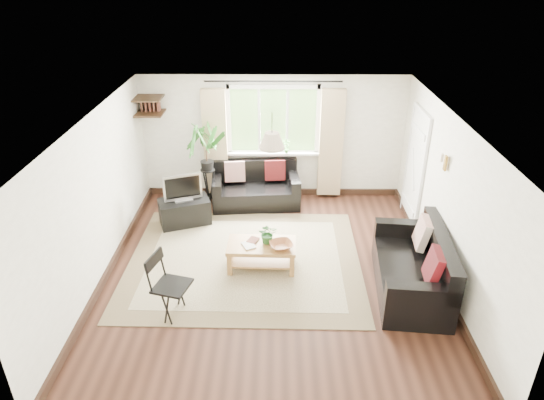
{
  "coord_description": "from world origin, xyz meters",
  "views": [
    {
      "loc": [
        0.07,
        -6.07,
        4.34
      ],
      "look_at": [
        0.0,
        0.4,
        1.05
      ],
      "focal_mm": 32.0,
      "sensor_mm": 36.0,
      "label": 1
    }
  ],
  "objects_px": {
    "folding_chair": "(172,287)",
    "sofa_back": "(256,186)",
    "sofa_right": "(412,265)",
    "coffee_table": "(262,256)",
    "palm_stand": "(207,166)",
    "tv_stand": "(185,212)"
  },
  "relations": [
    {
      "from": "tv_stand",
      "to": "palm_stand",
      "type": "height_order",
      "value": "palm_stand"
    },
    {
      "from": "sofa_right",
      "to": "palm_stand",
      "type": "xyz_separation_m",
      "value": [
        -3.21,
        2.64,
        0.37
      ]
    },
    {
      "from": "sofa_right",
      "to": "tv_stand",
      "type": "relative_size",
      "value": 2.11
    },
    {
      "from": "sofa_right",
      "to": "coffee_table",
      "type": "relative_size",
      "value": 1.77
    },
    {
      "from": "sofa_right",
      "to": "coffee_table",
      "type": "bearing_deg",
      "value": -98.5
    },
    {
      "from": "palm_stand",
      "to": "folding_chair",
      "type": "height_order",
      "value": "palm_stand"
    },
    {
      "from": "palm_stand",
      "to": "sofa_right",
      "type": "bearing_deg",
      "value": -39.42
    },
    {
      "from": "folding_chair",
      "to": "sofa_back",
      "type": "bearing_deg",
      "value": -0.76
    },
    {
      "from": "coffee_table",
      "to": "tv_stand",
      "type": "distance_m",
      "value": 1.96
    },
    {
      "from": "sofa_back",
      "to": "folding_chair",
      "type": "bearing_deg",
      "value": -111.78
    },
    {
      "from": "sofa_back",
      "to": "sofa_right",
      "type": "bearing_deg",
      "value": -54.19
    },
    {
      "from": "sofa_right",
      "to": "tv_stand",
      "type": "xyz_separation_m",
      "value": [
        -3.55,
        1.9,
        -0.2
      ]
    },
    {
      "from": "tv_stand",
      "to": "folding_chair",
      "type": "relative_size",
      "value": 0.94
    },
    {
      "from": "sofa_right",
      "to": "palm_stand",
      "type": "distance_m",
      "value": 4.18
    },
    {
      "from": "sofa_right",
      "to": "palm_stand",
      "type": "relative_size",
      "value": 1.15
    },
    {
      "from": "sofa_right",
      "to": "palm_stand",
      "type": "height_order",
      "value": "palm_stand"
    },
    {
      "from": "sofa_back",
      "to": "sofa_right",
      "type": "xyz_separation_m",
      "value": [
        2.31,
        -2.65,
        0.04
      ]
    },
    {
      "from": "folding_chair",
      "to": "coffee_table",
      "type": "bearing_deg",
      "value": -29.53
    },
    {
      "from": "sofa_back",
      "to": "tv_stand",
      "type": "xyz_separation_m",
      "value": [
        -1.24,
        -0.76,
        -0.15
      ]
    },
    {
      "from": "sofa_back",
      "to": "folding_chair",
      "type": "xyz_separation_m",
      "value": [
        -0.96,
        -3.24,
        0.07
      ]
    },
    {
      "from": "sofa_right",
      "to": "palm_stand",
      "type": "bearing_deg",
      "value": -123.86
    },
    {
      "from": "coffee_table",
      "to": "folding_chair",
      "type": "distance_m",
      "value": 1.62
    }
  ]
}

